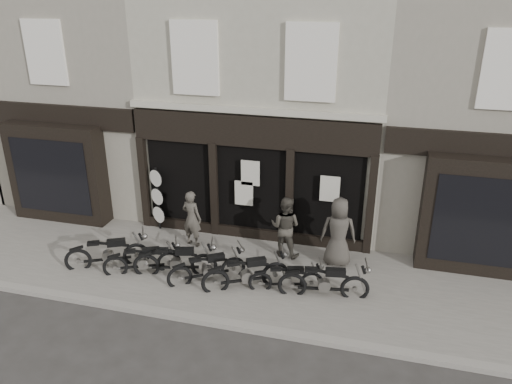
% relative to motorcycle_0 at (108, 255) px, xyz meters
% --- Properties ---
extents(ground_plane, '(90.00, 90.00, 0.00)m').
position_rel_motorcycle_0_xyz_m(ground_plane, '(3.35, -0.31, -0.43)').
color(ground_plane, '#2D2B28').
rests_on(ground_plane, ground).
extents(pavement, '(30.00, 4.20, 0.12)m').
position_rel_motorcycle_0_xyz_m(pavement, '(3.35, 0.59, -0.37)').
color(pavement, '#69655D').
rests_on(pavement, ground_plane).
extents(kerb, '(30.00, 0.25, 0.13)m').
position_rel_motorcycle_0_xyz_m(kerb, '(3.35, -1.56, -0.36)').
color(kerb, gray).
rests_on(kerb, ground_plane).
extents(central_building, '(7.30, 6.22, 8.34)m').
position_rel_motorcycle_0_xyz_m(central_building, '(3.35, 5.64, 3.65)').
color(central_building, '#A5A08D').
rests_on(central_building, ground).
extents(neighbour_left, '(5.60, 6.73, 8.34)m').
position_rel_motorcycle_0_xyz_m(neighbour_left, '(-3.00, 5.59, 3.61)').
color(neighbour_left, gray).
rests_on(neighbour_left, ground).
extents(neighbour_right, '(5.60, 6.73, 8.34)m').
position_rel_motorcycle_0_xyz_m(neighbour_right, '(9.70, 5.59, 3.61)').
color(neighbour_right, gray).
rests_on(neighbour_right, ground).
extents(motorcycle_0, '(2.08, 1.28, 1.08)m').
position_rel_motorcycle_0_xyz_m(motorcycle_0, '(0.00, 0.00, 0.00)').
color(motorcycle_0, black).
rests_on(motorcycle_0, ground).
extents(motorcycle_1, '(1.94, 1.12, 0.99)m').
position_rel_motorcycle_0_xyz_m(motorcycle_1, '(1.07, -0.06, -0.03)').
color(motorcycle_1, black).
rests_on(motorcycle_1, ground).
extents(motorcycle_2, '(2.19, 0.92, 1.07)m').
position_rel_motorcycle_0_xyz_m(motorcycle_2, '(1.96, 0.08, -0.00)').
color(motorcycle_2, black).
rests_on(motorcycle_2, ground).
extents(motorcycle_3, '(1.85, 1.38, 1.00)m').
position_rel_motorcycle_0_xyz_m(motorcycle_3, '(2.88, 0.01, -0.03)').
color(motorcycle_3, black).
rests_on(motorcycle_3, ground).
extents(motorcycle_4, '(2.08, 1.35, 1.09)m').
position_rel_motorcycle_0_xyz_m(motorcycle_4, '(3.94, -0.03, 0.00)').
color(motorcycle_4, black).
rests_on(motorcycle_4, ground).
extents(motorcycle_5, '(1.86, 0.76, 0.91)m').
position_rel_motorcycle_0_xyz_m(motorcycle_5, '(4.95, 0.12, -0.07)').
color(motorcycle_5, black).
rests_on(motorcycle_5, ground).
extents(motorcycle_6, '(2.25, 0.70, 1.08)m').
position_rel_motorcycle_0_xyz_m(motorcycle_6, '(5.91, 0.07, 0.00)').
color(motorcycle_6, black).
rests_on(motorcycle_6, ground).
extents(man_left, '(0.70, 0.54, 1.70)m').
position_rel_motorcycle_0_xyz_m(man_left, '(1.78, 1.73, 0.54)').
color(man_left, '#443F38').
rests_on(man_left, pavement).
extents(man_centre, '(0.94, 0.78, 1.77)m').
position_rel_motorcycle_0_xyz_m(man_centre, '(4.54, 1.82, 0.58)').
color(man_centre, '#3B372F').
rests_on(man_centre, pavement).
extents(man_right, '(1.02, 0.73, 1.95)m').
position_rel_motorcycle_0_xyz_m(man_right, '(6.03, 1.69, 0.67)').
color(man_right, '#3B3731').
rests_on(man_right, pavement).
extents(advert_sign_post, '(0.50, 0.34, 2.16)m').
position_rel_motorcycle_0_xyz_m(advert_sign_post, '(0.39, 2.41, 0.62)').
color(advert_sign_post, black).
rests_on(advert_sign_post, ground).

